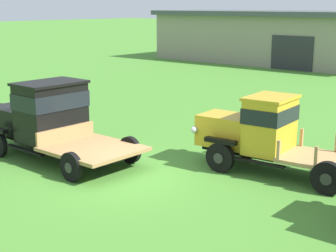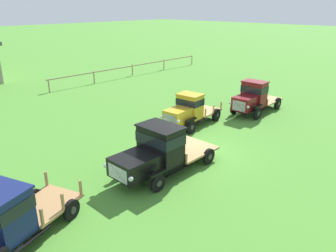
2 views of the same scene
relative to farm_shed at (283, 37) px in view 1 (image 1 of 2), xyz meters
name	(u,v)px [view 1 (image 1 of 2)]	position (x,y,z in m)	size (l,w,h in m)	color
ground_plane	(123,174)	(10.59, -27.93, -2.04)	(240.00, 240.00, 0.00)	#47842D
farm_shed	(283,37)	(0.00, 0.00, 0.00)	(20.42, 8.95, 4.05)	gray
vintage_truck_second_in_line	(47,118)	(7.50, -28.14, -0.87)	(5.67, 2.39, 2.31)	black
vintage_truck_midrow_center	(263,133)	(13.22, -25.10, -0.96)	(4.98, 2.19, 2.12)	black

